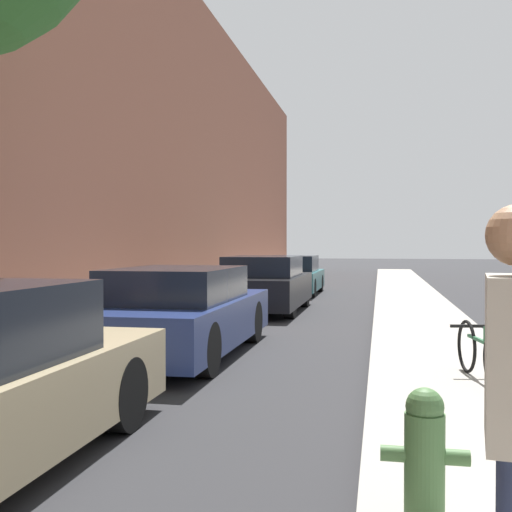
{
  "coord_description": "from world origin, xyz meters",
  "views": [
    {
      "loc": [
        2.03,
        2.05,
        1.68
      ],
      "look_at": [
        0.11,
        11.69,
        1.49
      ],
      "focal_mm": 43.8,
      "sensor_mm": 36.0,
      "label": 1
    }
  ],
  "objects_px": {
    "parked_car_navy": "(180,313)",
    "bicycle": "(480,352)",
    "fire_hydrant": "(425,454)",
    "parked_car_black": "(264,285)",
    "parked_car_teal": "(293,276)"
  },
  "relations": [
    {
      "from": "parked_car_teal",
      "to": "fire_hydrant",
      "type": "bearing_deg",
      "value": -79.73
    },
    {
      "from": "parked_car_teal",
      "to": "bicycle",
      "type": "distance_m",
      "value": 13.95
    },
    {
      "from": "parked_car_navy",
      "to": "parked_car_teal",
      "type": "bearing_deg",
      "value": 89.69
    },
    {
      "from": "parked_car_black",
      "to": "fire_hydrant",
      "type": "xyz_separation_m",
      "value": [
        3.06,
        -11.68,
        -0.16
      ]
    },
    {
      "from": "fire_hydrant",
      "to": "parked_car_black",
      "type": "bearing_deg",
      "value": 104.71
    },
    {
      "from": "bicycle",
      "to": "parked_car_teal",
      "type": "bearing_deg",
      "value": 96.41
    },
    {
      "from": "fire_hydrant",
      "to": "bicycle",
      "type": "bearing_deg",
      "value": 77.37
    },
    {
      "from": "parked_car_navy",
      "to": "parked_car_black",
      "type": "distance_m",
      "value": 6.29
    },
    {
      "from": "parked_car_navy",
      "to": "bicycle",
      "type": "bearing_deg",
      "value": -20.29
    },
    {
      "from": "parked_car_navy",
      "to": "fire_hydrant",
      "type": "relative_size",
      "value": 6.12
    },
    {
      "from": "fire_hydrant",
      "to": "bicycle",
      "type": "height_order",
      "value": "fire_hydrant"
    },
    {
      "from": "parked_car_navy",
      "to": "bicycle",
      "type": "height_order",
      "value": "parked_car_navy"
    },
    {
      "from": "parked_car_teal",
      "to": "parked_car_navy",
      "type": "bearing_deg",
      "value": -90.31
    },
    {
      "from": "parked_car_black",
      "to": "fire_hydrant",
      "type": "relative_size",
      "value": 5.73
    },
    {
      "from": "fire_hydrant",
      "to": "bicycle",
      "type": "relative_size",
      "value": 0.49
    }
  ]
}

